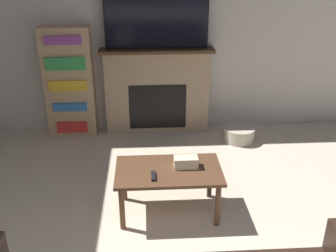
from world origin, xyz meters
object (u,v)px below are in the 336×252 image
Objects in this scene: coffee_table at (169,175)px; bookshelf at (70,82)px; fireplace at (157,91)px; tv at (156,19)px; storage_basket at (239,134)px.

bookshelf reaches higher than coffee_table.
bookshelf reaches higher than fireplace.
coffee_table is at bearing -88.90° from fireplace.
tv is at bearing -90.00° from fireplace.
fireplace is 1.14× the size of tv.
tv reaches higher than fireplace.
storage_basket is at bearing -19.92° from tv.
fireplace is 0.95m from tv.
tv reaches higher than storage_basket.
fireplace is at bearing 159.13° from storage_basket.
fireplace is at bearing 1.13° from bookshelf.
tv is 2.17m from coffee_table.
storage_basket is (1.02, 1.47, -0.31)m from coffee_table.
fireplace reaches higher than coffee_table.
tv is 1.40m from bookshelf.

